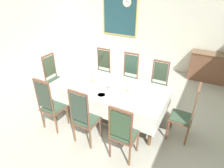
{
  "coord_description": "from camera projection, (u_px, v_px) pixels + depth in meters",
  "views": [
    {
      "loc": [
        1.82,
        -3.18,
        2.85
      ],
      "look_at": [
        0.12,
        -0.05,
        0.88
      ],
      "focal_mm": 30.41,
      "sensor_mm": 36.0,
      "label": 1
    }
  ],
  "objects": [
    {
      "name": "chair_south_b",
      "position": [
        84.0,
        117.0,
        3.53
      ],
      "size": [
        0.44,
        0.42,
        1.22
      ],
      "color": "brown",
      "rests_on": "ground"
    },
    {
      "name": "dining_table",
      "position": [
        109.0,
        89.0,
        4.3
      ],
      "size": [
        2.54,
        1.22,
        0.74
      ],
      "color": "brown",
      "rests_on": "ground"
    },
    {
      "name": "spoon_primary",
      "position": [
        120.0,
        101.0,
        3.73
      ],
      "size": [
        0.03,
        0.18,
        0.01
      ],
      "rotation": [
        0.0,
        0.0,
        0.02
      ],
      "color": "gold",
      "rests_on": "tablecloth"
    },
    {
      "name": "chair_north_c",
      "position": [
        158.0,
        83.0,
        4.78
      ],
      "size": [
        0.44,
        0.42,
        1.13
      ],
      "rotation": [
        0.0,
        0.0,
        3.14
      ],
      "color": "brown",
      "rests_on": "ground"
    },
    {
      "name": "sideboard",
      "position": [
        214.0,
        68.0,
        5.87
      ],
      "size": [
        1.44,
        0.48,
        0.9
      ],
      "rotation": [
        0.0,
        0.0,
        3.14
      ],
      "color": "brown",
      "rests_on": "ground"
    },
    {
      "name": "bowl_far_left",
      "position": [
        101.0,
        96.0,
        3.88
      ],
      "size": [
        0.19,
        0.19,
        0.05
      ],
      "color": "white",
      "rests_on": "tablecloth"
    },
    {
      "name": "chair_north_a",
      "position": [
        102.0,
        69.0,
        5.46
      ],
      "size": [
        0.44,
        0.42,
        1.17
      ],
      "rotation": [
        0.0,
        0.0,
        3.14
      ],
      "color": "brown",
      "rests_on": "ground"
    },
    {
      "name": "chair_south_a",
      "position": [
        50.0,
        104.0,
        3.88
      ],
      "size": [
        0.44,
        0.42,
        1.22
      ],
      "color": "brown",
      "rests_on": "ground"
    },
    {
      "name": "chair_head_west",
      "position": [
        54.0,
        76.0,
        5.04
      ],
      "size": [
        0.42,
        0.44,
        1.19
      ],
      "rotation": [
        0.0,
        0.0,
        -1.57
      ],
      "color": "brown",
      "rests_on": "ground"
    },
    {
      "name": "tablecloth",
      "position": [
        109.0,
        90.0,
        4.31
      ],
      "size": [
        2.56,
        1.24,
        0.4
      ],
      "color": "white",
      "rests_on": "dining_table"
    },
    {
      "name": "mounted_clock",
      "position": [
        127.0,
        2.0,
        6.53
      ],
      "size": [
        0.32,
        0.06,
        0.32
      ],
      "color": "#D1B251"
    },
    {
      "name": "candlestick_east",
      "position": [
        128.0,
        86.0,
        4.01
      ],
      "size": [
        0.07,
        0.07,
        0.32
      ],
      "color": "gold",
      "rests_on": "tablecloth"
    },
    {
      "name": "bowl_near_left",
      "position": [
        114.0,
        100.0,
        3.75
      ],
      "size": [
        0.15,
        0.15,
        0.03
      ],
      "color": "white",
      "rests_on": "tablecloth"
    },
    {
      "name": "ground",
      "position": [
        109.0,
        115.0,
        4.59
      ],
      "size": [
        7.26,
        6.66,
        0.04
      ],
      "primitive_type": "cube",
      "color": "#AAAA9C"
    },
    {
      "name": "soup_tureen",
      "position": [
        112.0,
        83.0,
        4.19
      ],
      "size": [
        0.26,
        0.26,
        0.21
      ],
      "color": "white",
      "rests_on": "tablecloth"
    },
    {
      "name": "framed_painting",
      "position": [
        120.0,
        15.0,
        6.87
      ],
      "size": [
        1.37,
        0.05,
        1.48
      ],
      "color": "#D1B251"
    },
    {
      "name": "bowl_near_right",
      "position": [
        147.0,
        83.0,
        4.34
      ],
      "size": [
        0.17,
        0.17,
        0.04
      ],
      "color": "white",
      "rests_on": "tablecloth"
    },
    {
      "name": "chair_south_c",
      "position": [
        123.0,
        133.0,
        3.21
      ],
      "size": [
        0.44,
        0.42,
        1.14
      ],
      "color": "brown",
      "rests_on": "ground"
    },
    {
      "name": "back_wall",
      "position": [
        157.0,
        19.0,
        6.36
      ],
      "size": [
        7.26,
        0.08,
        3.4
      ],
      "primitive_type": "cube",
      "color": "beige",
      "rests_on": "ground"
    },
    {
      "name": "spoon_secondary",
      "position": [
        152.0,
        85.0,
        4.32
      ],
      "size": [
        0.03,
        0.18,
        0.01
      ],
      "rotation": [
        0.0,
        0.0,
        0.04
      ],
      "color": "gold",
      "rests_on": "tablecloth"
    },
    {
      "name": "candlestick_west",
      "position": [
        92.0,
        76.0,
        4.38
      ],
      "size": [
        0.07,
        0.07,
        0.36
      ],
      "color": "gold",
      "rests_on": "tablecloth"
    },
    {
      "name": "chair_head_east",
      "position": [
        186.0,
        113.0,
        3.62
      ],
      "size": [
        0.42,
        0.44,
        1.22
      ],
      "rotation": [
        0.0,
        0.0,
        1.57
      ],
      "color": "brown",
      "rests_on": "ground"
    },
    {
      "name": "chair_north_b",
      "position": [
        129.0,
        75.0,
        5.11
      ],
      "size": [
        0.44,
        0.42,
        1.19
      ],
      "rotation": [
        0.0,
        0.0,
        3.14
      ],
      "color": "brown",
      "rests_on": "ground"
    }
  ]
}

